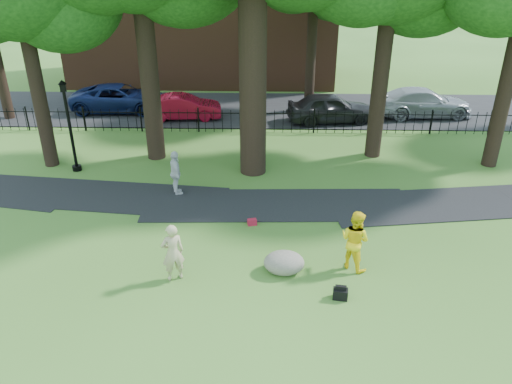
{
  "coord_description": "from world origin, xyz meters",
  "views": [
    {
      "loc": [
        0.65,
        -12.73,
        8.88
      ],
      "look_at": [
        0.26,
        2.0,
        1.5
      ],
      "focal_mm": 35.0,
      "sensor_mm": 36.0,
      "label": 1
    }
  ],
  "objects_px": {
    "woman": "(173,252)",
    "boulder": "(284,261)",
    "lamppost": "(70,128)",
    "red_sedan": "(184,107)",
    "man": "(355,240)"
  },
  "relations": [
    {
      "from": "woman",
      "to": "man",
      "type": "bearing_deg",
      "value": 163.8
    },
    {
      "from": "boulder",
      "to": "red_sedan",
      "type": "distance_m",
      "value": 15.38
    },
    {
      "from": "woman",
      "to": "boulder",
      "type": "bearing_deg",
      "value": 163.97
    },
    {
      "from": "boulder",
      "to": "lamppost",
      "type": "distance_m",
      "value": 11.53
    },
    {
      "from": "red_sedan",
      "to": "woman",
      "type": "bearing_deg",
      "value": -177.36
    },
    {
      "from": "woman",
      "to": "lamppost",
      "type": "distance_m",
      "value": 9.58
    },
    {
      "from": "woman",
      "to": "red_sedan",
      "type": "height_order",
      "value": "woman"
    },
    {
      "from": "lamppost",
      "to": "woman",
      "type": "bearing_deg",
      "value": -73.72
    },
    {
      "from": "woman",
      "to": "red_sedan",
      "type": "distance_m",
      "value": 15.04
    },
    {
      "from": "boulder",
      "to": "red_sedan",
      "type": "relative_size",
      "value": 0.29
    },
    {
      "from": "woman",
      "to": "man",
      "type": "relative_size",
      "value": 0.95
    },
    {
      "from": "woman",
      "to": "boulder",
      "type": "xyz_separation_m",
      "value": [
        3.23,
        0.45,
        -0.55
      ]
    },
    {
      "from": "boulder",
      "to": "red_sedan",
      "type": "height_order",
      "value": "red_sedan"
    },
    {
      "from": "woman",
      "to": "boulder",
      "type": "relative_size",
      "value": 1.49
    },
    {
      "from": "woman",
      "to": "boulder",
      "type": "distance_m",
      "value": 3.3
    }
  ]
}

